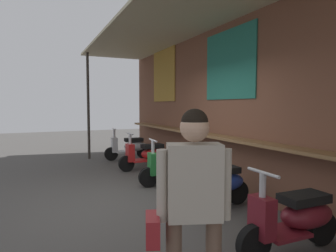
# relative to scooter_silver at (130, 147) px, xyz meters

# --- Properties ---
(ground_plane) EXTENTS (29.86, 29.86, 0.00)m
(ground_plane) POSITION_rel_scooter_silver_xyz_m (3.85, -1.08, -0.39)
(ground_plane) COLOR #474442
(market_stall_facade) EXTENTS (10.67, 2.29, 3.49)m
(market_stall_facade) POSITION_rel_scooter_silver_xyz_m (3.87, 0.80, 1.53)
(market_stall_facade) COLOR brown
(market_stall_facade) RESTS_ON ground_plane
(scooter_silver) EXTENTS (0.50, 1.40, 0.97)m
(scooter_silver) POSITION_rel_scooter_silver_xyz_m (0.00, 0.00, 0.00)
(scooter_silver) COLOR #B2B5BA
(scooter_silver) RESTS_ON ground_plane
(scooter_red) EXTENTS (0.46, 1.40, 0.97)m
(scooter_red) POSITION_rel_scooter_silver_xyz_m (1.55, 0.00, 0.00)
(scooter_red) COLOR red
(scooter_red) RESTS_ON ground_plane
(scooter_green) EXTENTS (0.49, 1.40, 0.97)m
(scooter_green) POSITION_rel_scooter_silver_xyz_m (3.13, 0.00, 0.00)
(scooter_green) COLOR #237533
(scooter_green) RESTS_ON ground_plane
(scooter_blue) EXTENTS (0.47, 1.40, 0.97)m
(scooter_blue) POSITION_rel_scooter_silver_xyz_m (4.62, 0.00, 0.00)
(scooter_blue) COLOR #233D9E
(scooter_blue) RESTS_ON ground_plane
(scooter_maroon) EXTENTS (0.46, 1.40, 0.97)m
(scooter_maroon) POSITION_rel_scooter_silver_xyz_m (6.21, 0.00, 0.00)
(scooter_maroon) COLOR maroon
(scooter_maroon) RESTS_ON ground_plane
(shopper_with_handbag) EXTENTS (0.39, 0.66, 1.63)m
(shopper_with_handbag) POSITION_rel_scooter_silver_xyz_m (6.66, -1.59, 0.60)
(shopper_with_handbag) COLOR brown
(shopper_with_handbag) RESTS_ON ground_plane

